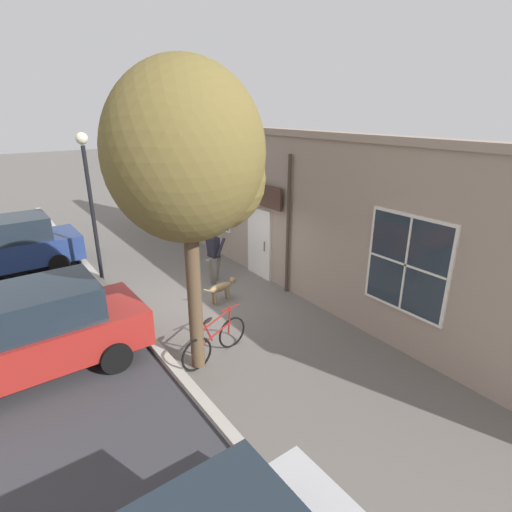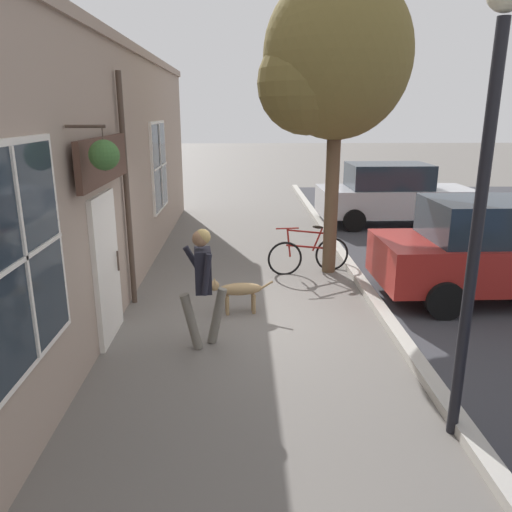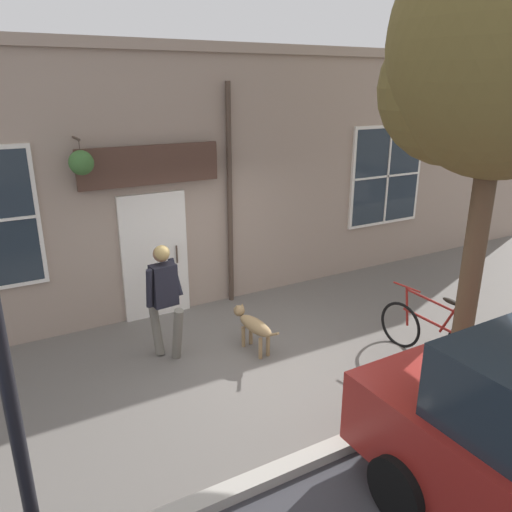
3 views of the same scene
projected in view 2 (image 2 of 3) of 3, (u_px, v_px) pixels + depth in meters
ground_plane at (258, 315)px, 8.06m from camera, size 90.00×90.00×0.00m
storefront_facade at (101, 180)px, 7.39m from camera, size 0.95×18.00×4.35m
pedestrian_walking at (203, 277)px, 6.75m from camera, size 0.65×0.55×1.69m
dog_on_leash at (237, 290)px, 8.05m from camera, size 1.12×0.31×0.60m
street_tree_by_curb at (330, 64)px, 9.14m from camera, size 2.85×2.47×5.66m
leaning_bicycle at (309, 254)px, 10.13m from camera, size 1.70×0.42×1.00m
parked_car_mid_block at (500, 250)px, 8.57m from camera, size 4.32×1.98×1.75m
parked_car_far_end at (392, 194)px, 14.30m from camera, size 4.32×1.98×1.75m
street_lamp at (487, 152)px, 4.34m from camera, size 0.32×0.32×4.26m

